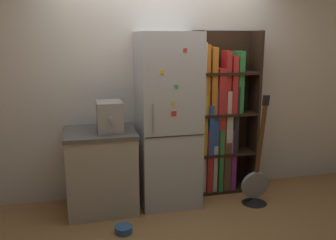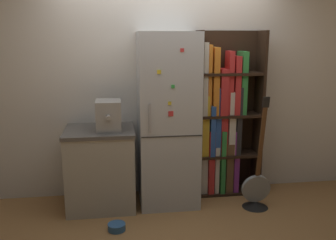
{
  "view_description": "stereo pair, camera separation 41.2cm",
  "coord_description": "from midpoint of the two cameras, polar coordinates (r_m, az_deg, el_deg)",
  "views": [
    {
      "loc": [
        -0.96,
        -3.76,
        1.85
      ],
      "look_at": [
        0.0,
        0.15,
        0.95
      ],
      "focal_mm": 40.0,
      "sensor_mm": 36.0,
      "label": 1
    },
    {
      "loc": [
        -0.55,
        -3.83,
        1.85
      ],
      "look_at": [
        0.0,
        0.15,
        0.95
      ],
      "focal_mm": 40.0,
      "sensor_mm": 36.0,
      "label": 2
    }
  ],
  "objects": [
    {
      "name": "kitchen_counter",
      "position": [
        4.17,
        -12.97,
        -7.49
      ],
      "size": [
        0.74,
        0.66,
        0.88
      ],
      "color": "#BCB7A8",
      "rests_on": "ground_plane"
    },
    {
      "name": "pet_bowl",
      "position": [
        3.8,
        -10.02,
        -16.11
      ],
      "size": [
        0.18,
        0.18,
        0.07
      ],
      "color": "#3366A5",
      "rests_on": "ground_plane"
    },
    {
      "name": "refrigerator",
      "position": [
        4.11,
        -2.89,
        -0.05
      ],
      "size": [
        0.64,
        0.64,
        1.9
      ],
      "color": "silver",
      "rests_on": "ground_plane"
    },
    {
      "name": "wall_back",
      "position": [
        4.37,
        -3.77,
        5.34
      ],
      "size": [
        8.0,
        0.05,
        2.6
      ],
      "color": "white",
      "rests_on": "ground_plane"
    },
    {
      "name": "ground_plane",
      "position": [
        4.29,
        -2.37,
        -12.97
      ],
      "size": [
        16.0,
        16.0,
        0.0
      ],
      "primitive_type": "plane",
      "color": "#A87542"
    },
    {
      "name": "guitar",
      "position": [
        4.34,
        10.48,
        -10.28
      ],
      "size": [
        0.32,
        0.3,
        1.26
      ],
      "color": "black",
      "rests_on": "ground_plane"
    },
    {
      "name": "bookshelf",
      "position": [
        4.45,
        5.27,
        0.01
      ],
      "size": [
        0.75,
        0.32,
        1.92
      ],
      "color": "black",
      "rests_on": "ground_plane"
    },
    {
      "name": "espresso_machine",
      "position": [
        3.95,
        -11.86,
        0.47
      ],
      "size": [
        0.26,
        0.37,
        0.32
      ],
      "color": "#A5A39E",
      "rests_on": "kitchen_counter"
    }
  ]
}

